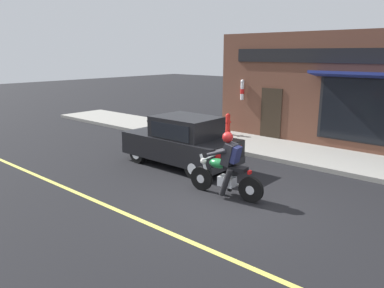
# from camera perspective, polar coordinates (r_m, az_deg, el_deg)

# --- Properties ---
(ground_plane) EXTENTS (80.00, 80.00, 0.00)m
(ground_plane) POSITION_cam_1_polar(r_m,az_deg,el_deg) (8.84, 4.58, -9.24)
(ground_plane) COLOR black
(sidewalk_curb) EXTENTS (2.60, 22.00, 0.14)m
(sidewalk_curb) POSITION_cam_1_polar(r_m,az_deg,el_deg) (14.58, 7.53, 0.22)
(sidewalk_curb) COLOR gray
(sidewalk_curb) RESTS_ON ground
(lane_stripe) EXTENTS (0.12, 19.80, 0.01)m
(lane_stripe) POSITION_cam_1_polar(r_m,az_deg,el_deg) (9.78, -16.45, -7.45)
(lane_stripe) COLOR #D1C64C
(lane_stripe) RESTS_ON ground
(storefront_building) EXTENTS (1.25, 10.72, 4.20)m
(storefront_building) POSITION_cam_1_polar(r_m,az_deg,el_deg) (14.10, 23.36, 7.17)
(storefront_building) COLOR brown
(storefront_building) RESTS_ON ground
(motorcycle_with_rider) EXTENTS (0.61, 2.02, 1.62)m
(motorcycle_with_rider) POSITION_cam_1_polar(r_m,az_deg,el_deg) (9.15, 5.25, -3.93)
(motorcycle_with_rider) COLOR black
(motorcycle_with_rider) RESTS_ON ground
(car_hatchback) EXTENTS (1.64, 3.78, 1.57)m
(car_hatchback) POSITION_cam_1_polar(r_m,az_deg,el_deg) (11.60, -1.56, 0.37)
(car_hatchback) COLOR black
(car_hatchback) RESTS_ON ground
(fire_hydrant) EXTENTS (0.36, 0.24, 0.88)m
(fire_hydrant) POSITION_cam_1_polar(r_m,az_deg,el_deg) (15.58, 5.48, 3.03)
(fire_hydrant) COLOR red
(fire_hydrant) RESTS_ON sidewalk_curb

